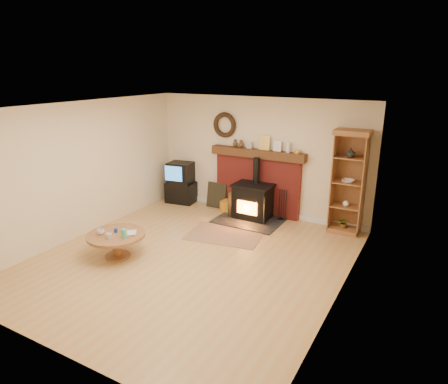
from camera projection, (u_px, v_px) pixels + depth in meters
The scene contains 11 objects.
ground at pixel (192, 259), 6.94m from camera, with size 5.50×5.50×0.00m, color tan.
room_shell at pixel (192, 162), 6.51m from camera, with size 5.02×5.52×2.61m.
chimney_breast at pixel (257, 179), 8.92m from camera, with size 2.20×0.22×1.78m.
wood_stove at pixel (252, 202), 8.68m from camera, with size 1.40×1.00×1.34m.
area_rug at pixel (225, 235), 7.95m from camera, with size 1.44×0.99×0.01m, color brown.
tv_unit at pixel (181, 183), 9.76m from camera, with size 0.74×0.56×1.00m.
curio_cabinet at pixel (349, 182), 7.82m from camera, with size 0.66×0.48×2.07m.
firelog_box at pixel (231, 207), 9.14m from camera, with size 0.43×0.27×0.27m, color #D1E518.
leaning_painting at pixel (217, 195), 9.43m from camera, with size 0.50×0.03×0.60m, color black.
fire_tools at pixel (282, 214), 8.66m from camera, with size 0.19×0.16×0.70m.
coffee_table at pixel (116, 238), 6.94m from camera, with size 1.01×1.01×0.59m.
Camera 1 is at (3.55, -5.20, 3.19)m, focal length 32.00 mm.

